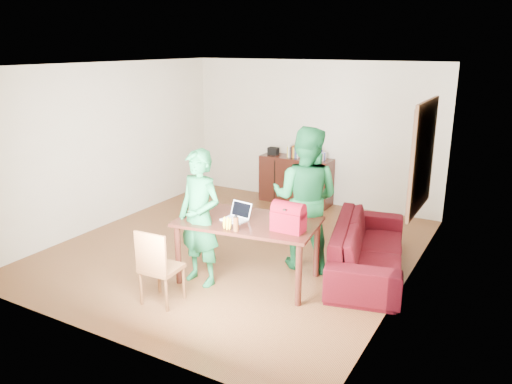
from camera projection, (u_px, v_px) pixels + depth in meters
The scene contains 10 objects.
room at pixel (241, 162), 7.30m from camera, with size 5.20×5.70×2.90m.
table at pixel (248, 228), 6.36m from camera, with size 1.88×1.23×0.83m.
chair at pixel (162, 281), 5.92m from camera, with size 0.45×0.43×0.94m.
person_near at pixel (200, 218), 6.26m from camera, with size 0.64×0.42×1.75m, color #156131.
person_far at pixel (305, 198), 6.72m from camera, with size 0.95×0.74×1.95m, color #166332.
laptop at pixel (234, 217), 6.31m from camera, with size 0.33×0.26×0.22m.
bananas at pixel (227, 227), 6.01m from camera, with size 0.16×0.10×0.06m, color gold, non-canonical shape.
bottle at pixel (236, 223), 5.94m from camera, with size 0.07×0.07×0.20m, color #5E3215.
red_bag at pixel (288, 219), 5.93m from camera, with size 0.39×0.22×0.29m, color maroon.
sofa at pixel (368, 247), 6.75m from camera, with size 2.31×0.90×0.67m, color #3E0A08.
Camera 1 is at (3.70, -5.97, 2.97)m, focal length 35.00 mm.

